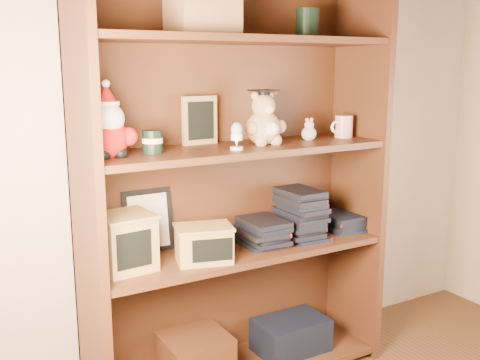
{
  "coord_description": "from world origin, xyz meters",
  "views": [
    {
      "loc": [
        -0.99,
        -0.5,
        1.25
      ],
      "look_at": [
        0.05,
        1.3,
        0.82
      ],
      "focal_mm": 42.0,
      "sensor_mm": 36.0,
      "label": 1
    }
  ],
  "objects_px": {
    "bookcase": "(233,188)",
    "teacher_mug": "(343,126)",
    "treats_box": "(126,241)",
    "grad_teddy_bear": "(264,123)"
  },
  "relations": [
    {
      "from": "bookcase",
      "to": "teacher_mug",
      "type": "relative_size",
      "value": 15.26
    },
    {
      "from": "bookcase",
      "to": "grad_teddy_bear",
      "type": "xyz_separation_m",
      "value": [
        0.11,
        -0.06,
        0.25
      ]
    },
    {
      "from": "bookcase",
      "to": "grad_teddy_bear",
      "type": "height_order",
      "value": "bookcase"
    },
    {
      "from": "teacher_mug",
      "to": "treats_box",
      "type": "relative_size",
      "value": 0.53
    },
    {
      "from": "grad_teddy_bear",
      "to": "treats_box",
      "type": "height_order",
      "value": "grad_teddy_bear"
    },
    {
      "from": "bookcase",
      "to": "teacher_mug",
      "type": "xyz_separation_m",
      "value": [
        0.5,
        -0.05,
        0.22
      ]
    },
    {
      "from": "teacher_mug",
      "to": "treats_box",
      "type": "height_order",
      "value": "teacher_mug"
    },
    {
      "from": "teacher_mug",
      "to": "treats_box",
      "type": "bearing_deg",
      "value": -179.95
    },
    {
      "from": "teacher_mug",
      "to": "grad_teddy_bear",
      "type": "bearing_deg",
      "value": -179.06
    },
    {
      "from": "grad_teddy_bear",
      "to": "teacher_mug",
      "type": "height_order",
      "value": "grad_teddy_bear"
    }
  ]
}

